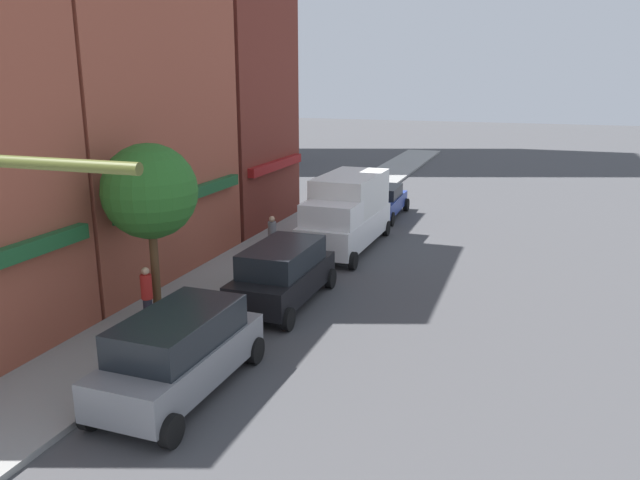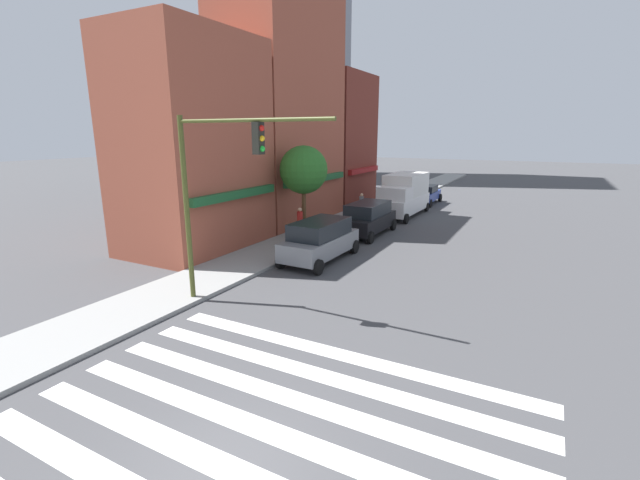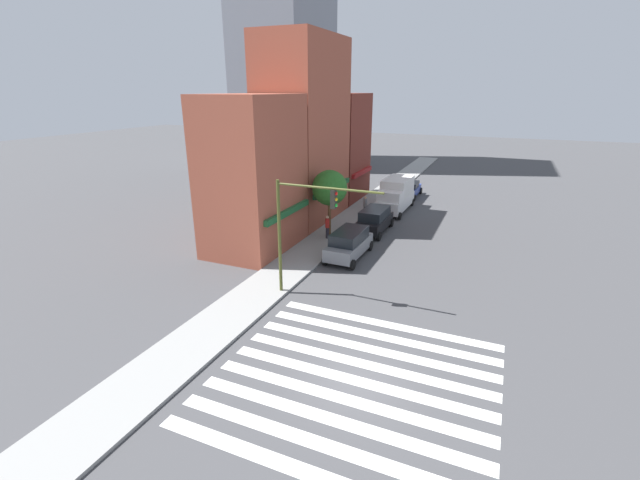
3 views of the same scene
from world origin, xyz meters
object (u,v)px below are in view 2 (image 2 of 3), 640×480
Objects in this scene: suv_grey at (320,239)px; sedan_blue at (425,194)px; traffic_signal at (215,178)px; street_tree at (304,170)px; pedestrian_red_jacket at (300,223)px; suv_black at (368,218)px; pedestrian_grey_coat at (361,205)px; box_truck_white at (404,194)px.

sedan_blue is (19.30, -0.00, -0.19)m from suv_grey.
traffic_signal is 10.26m from street_tree.
pedestrian_red_jacket is 2.91m from street_tree.
suv_grey is 6.07m from suv_black.
pedestrian_grey_coat is (-9.51, 1.97, 0.23)m from sedan_blue.
box_truck_white is 1.22× the size of street_tree.
sedan_blue is 0.87× the size of street_tree.
box_truck_white is 3.53× the size of pedestrian_red_jacket.
traffic_signal is at bearing -3.32° from pedestrian_grey_coat.
traffic_signal reaches higher than suv_black.
pedestrian_red_jacket is (-10.29, 2.73, -0.51)m from box_truck_white.
box_truck_white reaches higher than pedestrian_grey_coat.
traffic_signal is 7.48m from suv_grey.
suv_black is at bearing 18.86° from pedestrian_grey_coat.
box_truck_white is (13.03, -0.00, 0.56)m from suv_grey.
pedestrian_red_jacket is (-7.05, 0.76, 0.00)m from pedestrian_grey_coat.
street_tree is at bearing 134.84° from suv_black.
pedestrian_red_jacket is at bearing -15.13° from pedestrian_grey_coat.
traffic_signal is 1.37× the size of suv_grey.
pedestrian_grey_coat is 7.12m from street_tree.
street_tree is at bearing 13.88° from traffic_signal.
street_tree is at bearing -16.32° from pedestrian_grey_coat.
traffic_signal is at bearing -166.12° from street_tree.
sedan_blue is at bearing -150.81° from pedestrian_red_jacket.
street_tree reaches higher than sedan_blue.
sedan_blue is 9.71m from pedestrian_grey_coat.
box_truck_white is at bearing -16.09° from street_tree.
traffic_signal reaches higher than box_truck_white.
traffic_signal is at bearing 177.88° from sedan_blue.
suv_black is 2.66× the size of pedestrian_red_jacket.
street_tree is (9.95, 2.46, -0.56)m from traffic_signal.
street_tree is at bearing 165.20° from box_truck_white.
pedestrian_grey_coat reaches higher than sedan_blue.
street_tree reaches higher than box_truck_white.
suv_black is 0.75× the size of box_truck_white.
suv_black is at bearing 178.64° from sedan_blue.
suv_black is (12.69, -0.34, -3.46)m from traffic_signal.
suv_grey is at bearing 2.38° from pedestrian_grey_coat.
box_truck_white is 6.31m from sedan_blue.
box_truck_white is (19.65, -0.34, -2.90)m from traffic_signal.
suv_black is 6.98m from box_truck_white.
traffic_signal reaches higher than street_tree.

